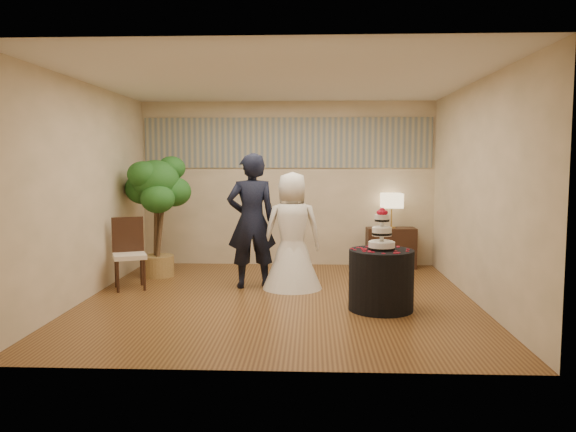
{
  "coord_description": "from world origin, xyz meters",
  "views": [
    {
      "loc": [
        0.42,
        -7.13,
        1.79
      ],
      "look_at": [
        0.1,
        0.4,
        1.05
      ],
      "focal_mm": 35.0,
      "sensor_mm": 36.0,
      "label": 1
    }
  ],
  "objects_px": {
    "bride": "(292,230)",
    "table_lamp": "(392,211)",
    "ficus_tree": "(156,215)",
    "cake_table": "(381,280)",
    "console": "(391,248)",
    "wedding_cake": "(382,229)",
    "side_chair": "(129,254)",
    "groom": "(252,221)"
  },
  "relations": [
    {
      "from": "bride",
      "to": "table_lamp",
      "type": "relative_size",
      "value": 2.83
    },
    {
      "from": "bride",
      "to": "table_lamp",
      "type": "bearing_deg",
      "value": -143.93
    },
    {
      "from": "console",
      "to": "wedding_cake",
      "type": "bearing_deg",
      "value": -102.74
    },
    {
      "from": "table_lamp",
      "to": "ficus_tree",
      "type": "height_order",
      "value": "ficus_tree"
    },
    {
      "from": "bride",
      "to": "side_chair",
      "type": "height_order",
      "value": "bride"
    },
    {
      "from": "side_chair",
      "to": "wedding_cake",
      "type": "bearing_deg",
      "value": -39.15
    },
    {
      "from": "groom",
      "to": "side_chair",
      "type": "bearing_deg",
      "value": -7.29
    },
    {
      "from": "groom",
      "to": "table_lamp",
      "type": "relative_size",
      "value": 3.27
    },
    {
      "from": "wedding_cake",
      "to": "ficus_tree",
      "type": "bearing_deg",
      "value": 150.35
    },
    {
      "from": "bride",
      "to": "ficus_tree",
      "type": "xyz_separation_m",
      "value": [
        -2.13,
        0.73,
        0.13
      ]
    },
    {
      "from": "cake_table",
      "to": "side_chair",
      "type": "bearing_deg",
      "value": 164.08
    },
    {
      "from": "ficus_tree",
      "to": "side_chair",
      "type": "distance_m",
      "value": 1.0
    },
    {
      "from": "console",
      "to": "cake_table",
      "type": "bearing_deg",
      "value": -102.74
    },
    {
      "from": "bride",
      "to": "console",
      "type": "relative_size",
      "value": 2.02
    },
    {
      "from": "table_lamp",
      "to": "side_chair",
      "type": "relative_size",
      "value": 0.58
    },
    {
      "from": "groom",
      "to": "table_lamp",
      "type": "distance_m",
      "value": 2.68
    },
    {
      "from": "wedding_cake",
      "to": "bride",
      "type": "bearing_deg",
      "value": 134.88
    },
    {
      "from": "cake_table",
      "to": "wedding_cake",
      "type": "xyz_separation_m",
      "value": [
        0.0,
        0.0,
        0.62
      ]
    },
    {
      "from": "ficus_tree",
      "to": "cake_table",
      "type": "bearing_deg",
      "value": -29.65
    },
    {
      "from": "bride",
      "to": "wedding_cake",
      "type": "height_order",
      "value": "bride"
    },
    {
      "from": "bride",
      "to": "ficus_tree",
      "type": "relative_size",
      "value": 0.86
    },
    {
      "from": "console",
      "to": "side_chair",
      "type": "distance_m",
      "value": 4.26
    },
    {
      "from": "cake_table",
      "to": "console",
      "type": "bearing_deg",
      "value": 79.67
    },
    {
      "from": "cake_table",
      "to": "wedding_cake",
      "type": "distance_m",
      "value": 0.62
    },
    {
      "from": "wedding_cake",
      "to": "cake_table",
      "type": "bearing_deg",
      "value": 0.0
    },
    {
      "from": "wedding_cake",
      "to": "side_chair",
      "type": "xyz_separation_m",
      "value": [
        -3.38,
        0.96,
        -0.49
      ]
    },
    {
      "from": "bride",
      "to": "ficus_tree",
      "type": "bearing_deg",
      "value": -27.77
    },
    {
      "from": "side_chair",
      "to": "table_lamp",
      "type": "bearing_deg",
      "value": 1.06
    },
    {
      "from": "groom",
      "to": "bride",
      "type": "distance_m",
      "value": 0.59
    },
    {
      "from": "cake_table",
      "to": "wedding_cake",
      "type": "relative_size",
      "value": 1.53
    },
    {
      "from": "groom",
      "to": "wedding_cake",
      "type": "xyz_separation_m",
      "value": [
        1.68,
        -1.15,
        0.04
      ]
    },
    {
      "from": "cake_table",
      "to": "table_lamp",
      "type": "xyz_separation_m",
      "value": [
        0.49,
        2.71,
        0.6
      ]
    },
    {
      "from": "groom",
      "to": "wedding_cake",
      "type": "bearing_deg",
      "value": 132.38
    },
    {
      "from": "console",
      "to": "bride",
      "type": "bearing_deg",
      "value": -137.46
    },
    {
      "from": "table_lamp",
      "to": "side_chair",
      "type": "bearing_deg",
      "value": -155.71
    },
    {
      "from": "ficus_tree",
      "to": "side_chair",
      "type": "bearing_deg",
      "value": -99.44
    },
    {
      "from": "table_lamp",
      "to": "side_chair",
      "type": "distance_m",
      "value": 4.28
    },
    {
      "from": "console",
      "to": "ficus_tree",
      "type": "relative_size",
      "value": 0.43
    },
    {
      "from": "bride",
      "to": "cake_table",
      "type": "relative_size",
      "value": 2.11
    },
    {
      "from": "wedding_cake",
      "to": "ficus_tree",
      "type": "distance_m",
      "value": 3.72
    },
    {
      "from": "table_lamp",
      "to": "ficus_tree",
      "type": "relative_size",
      "value": 0.3
    },
    {
      "from": "cake_table",
      "to": "table_lamp",
      "type": "relative_size",
      "value": 1.34
    }
  ]
}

